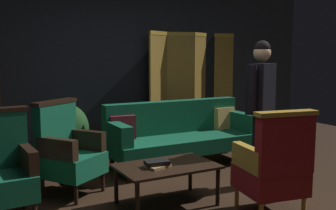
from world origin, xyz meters
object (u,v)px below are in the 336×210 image
Objects in this scene: armchair_wing_right at (68,151)px; potted_plant at (67,131)px; coffee_table at (167,169)px; standing_figure at (261,99)px; armchair_gilt_accent at (274,166)px; book_tan_leather at (157,166)px; armchair_wing_left at (0,169)px; book_black_cloth at (157,163)px; velvet_couch at (180,133)px; folding_screen at (191,88)px.

armchair_wing_right is 1.18× the size of potted_plant.
coffee_table is at bearing -45.18° from armchair_wing_right.
armchair_wing_right is 2.27m from standing_figure.
armchair_gilt_accent reaches higher than book_tan_leather.
potted_plant is (-1.82, 1.76, -0.52)m from standing_figure.
armchair_gilt_accent and armchair_wing_left have the same top height.
potted_plant is 1.88m from book_black_cloth.
armchair_wing_left is (-1.54, 0.41, 0.12)m from coffee_table.
book_black_cloth is (-0.12, -0.02, 0.09)m from coffee_table.
potted_plant is (-1.46, 0.55, 0.06)m from velvet_couch.
standing_figure reaches higher than book_black_cloth.
armchair_wing_left reaches higher than coffee_table.
potted_plant is at bearing 55.16° from armchair_wing_left.
armchair_wing_left is at bearing 165.19° from coffee_table.
velvet_couch reaches higher than coffee_table.
armchair_wing_right is at bearing 129.59° from book_tan_leather.
armchair_gilt_accent is at bearing -38.56° from book_black_cloth.
armchair_gilt_accent is 2.20m from armchair_wing_right.
coffee_table is (-1.59, -2.13, -0.61)m from folding_screen.
folding_screen is 8.06× the size of book_tan_leather.
coffee_table is 0.59× the size of standing_figure.
armchair_wing_right is at bearing 159.52° from standing_figure.
armchair_wing_left is at bearing -151.17° from folding_screen.
folding_screen reaches higher than standing_figure.
armchair_wing_left is (-3.13, -1.72, -0.50)m from folding_screen.
book_tan_leather is 0.99× the size of book_black_cloth.
armchair_wing_right is at bearing -151.26° from folding_screen.
book_black_cloth is (-0.89, 0.71, -0.02)m from armchair_gilt_accent.
armchair_wing_left is 1.00× the size of armchair_wing_right.
folding_screen is at bearing 28.83° from armchair_wing_left.
armchair_wing_left is 4.38× the size of book_black_cloth.
velvet_couch is 2.04× the size of armchair_gilt_accent.
standing_figure reaches higher than book_tan_leather.
potted_plant is (-0.56, 1.80, 0.13)m from coffee_table.
standing_figure reaches higher than coffee_table.
potted_plant is at bearing 103.63° from book_black_cloth.
armchair_gilt_accent is 1.00× the size of armchair_wing_left.
potted_plant is (0.24, 0.99, 0.02)m from armchair_wing_right.
armchair_wing_right is at bearing 129.59° from book_black_cloth.
armchair_gilt_accent is 2.86m from potted_plant.
coffee_table is 4.21× the size of book_black_cloth.
armchair_gilt_accent is at bearing -44.32° from armchair_wing_right.
standing_figure is at bearing 57.40° from armchair_gilt_accent.
velvet_couch and potted_plant have the same top height.
book_black_cloth is at bearing -128.61° from folding_screen.
coffee_table is at bearing 136.61° from armchair_gilt_accent.
coffee_table is 1.14× the size of potted_plant.
armchair_wing_left is at bearing -150.88° from armchair_wing_right.
folding_screen is at bearing 51.12° from velvet_couch.
folding_screen reaches higher than book_black_cloth.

